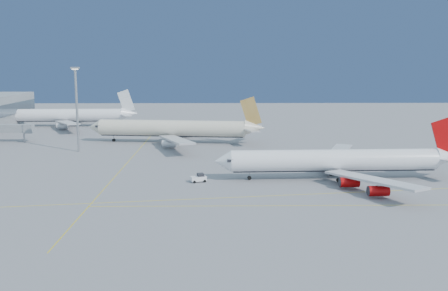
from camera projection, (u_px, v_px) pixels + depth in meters
ground at (271, 189)px, 119.40m from camera, size 500.00×500.00×0.00m
jet_bridge at (5, 129)px, 188.20m from camera, size 23.60×3.60×6.90m
taxiway_lines at (210, 183)px, 125.44m from camera, size 118.86×140.00×0.02m
airliner_virgin at (339, 161)px, 129.03m from camera, size 64.68×58.12×15.97m
airliner_etihad at (176, 129)px, 186.77m from camera, size 67.43×61.85×17.60m
airliner_third at (69, 115)px, 233.76m from camera, size 64.55×59.62×17.34m
pushback_tug at (199, 178)px, 126.36m from camera, size 4.30×3.36×2.18m
light_mast at (77, 102)px, 166.40m from camera, size 2.45×2.45×28.40m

